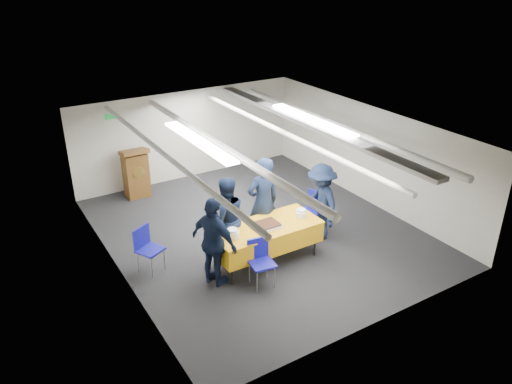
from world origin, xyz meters
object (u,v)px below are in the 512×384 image
podium (136,172)px  sailor_d (321,202)px  chair_right (313,207)px  sheet_cake (266,225)px  sailor_c (214,242)px  serving_table (266,235)px  sailor_b (226,219)px  chair_left (146,245)px  chair_near (260,257)px  sailor_a (263,202)px

podium → sailor_d: 4.68m
podium → chair_right: 4.43m
sheet_cake → sailor_c: bearing=-175.8°
serving_table → sailor_d: sailor_d is taller
sailor_b → serving_table: bearing=148.5°
chair_right → sailor_b: size_ratio=0.51×
chair_left → sailor_c: size_ratio=0.52×
chair_right → sailor_c: bearing=-166.1°
sheet_cake → chair_right: 1.67m
chair_near → sailor_c: bearing=149.1°
sheet_cake → sailor_c: 1.12m
sailor_d → serving_table: bearing=-72.4°
serving_table → sailor_a: bearing=63.0°
chair_right → sailor_a: sailor_a is taller
serving_table → chair_near: (-0.47, -0.55, -0.03)m
chair_right → sailor_a: size_ratio=0.46×
sailor_b → sailor_d: bearing=179.4°
podium → chair_right: size_ratio=1.44×
serving_table → chair_left: bearing=156.0°
podium → sailor_b: sailor_b is taller
sailor_b → chair_right: bearing=-170.5°
sailor_d → chair_right: bearing=178.4°
podium → chair_near: (0.64, -4.64, -0.08)m
sailor_d → sailor_c: bearing=-72.1°
serving_table → chair_right: bearing=19.0°
podium → sailor_a: (1.39, -3.54, 0.33)m
sailor_d → sheet_cake: bearing=-70.3°
sailor_c → sailor_d: sailor_c is taller
sailor_b → sheet_cake: bearing=143.6°
sailor_c → sailor_d: 2.59m
sheet_cake → sailor_a: bearing=62.8°
chair_right → sailor_a: 1.30m
sheet_cake → chair_near: (-0.43, -0.49, -0.28)m
sheet_cake → sailor_b: bearing=134.7°
serving_table → sailor_c: sailor_c is taller
chair_left → sheet_cake: bearing=-25.7°
podium → chair_left: 3.32m
sailor_c → serving_table: bearing=-103.6°
serving_table → chair_left: 2.22m
sailor_a → chair_near: bearing=58.1°
chair_near → sailor_d: size_ratio=0.53×
sailor_a → sailor_c: 1.59m
serving_table → sheet_cake: sheet_cake is taller
sailor_d → sailor_b: bearing=-88.3°
podium → sailor_b: bearing=-81.7°
podium → sailor_a: size_ratio=0.66×
sailor_c → sailor_b: bearing=-62.1°
serving_table → chair_left: size_ratio=2.40×
chair_left → sailor_d: bearing=-12.1°
sailor_a → sailor_b: (-0.86, -0.05, -0.10)m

